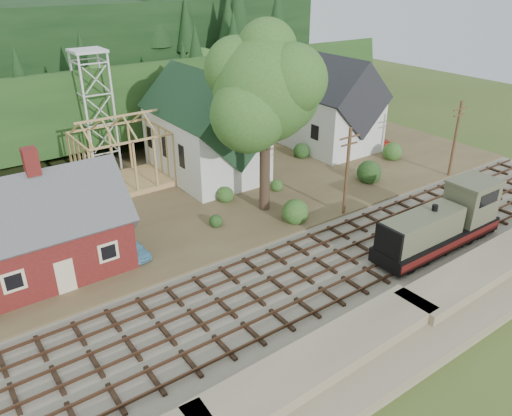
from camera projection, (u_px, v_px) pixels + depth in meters
ground at (324, 269)px, 36.02m from camera, size 140.00×140.00×0.00m
embankment at (421, 332)px, 29.82m from camera, size 64.00×5.00×1.60m
railroad_bed at (324, 268)px, 35.98m from camera, size 64.00×11.00×0.16m
village_flat at (200, 186)px, 49.08m from camera, size 64.00×26.00×0.30m
hillside at (110, 128)px, 66.66m from camera, size 70.00×28.96×12.74m
ridge at (73, 104)px, 78.34m from camera, size 80.00×20.00×12.00m
depot at (46, 232)px, 34.26m from camera, size 10.80×7.41×9.00m
church at (206, 129)px, 49.14m from camera, size 8.40×15.17×13.00m
farmhouse at (330, 109)px, 57.16m from camera, size 8.40×10.80×10.60m
timber_frame at (122, 157)px, 47.49m from camera, size 8.20×6.20×6.99m
lattice_tower at (91, 75)px, 48.89m from camera, size 3.20×3.20×12.12m
big_tree at (266, 97)px, 40.01m from camera, size 10.90×8.40×14.70m
telegraph_pole_near at (347, 171)px, 41.60m from camera, size 2.20×0.28×8.00m
telegraph_pole_far at (455, 138)px, 49.45m from camera, size 2.20×0.28×8.00m
locomotive at (443, 224)px, 37.72m from camera, size 11.78×2.94×4.72m
car_blue at (132, 248)px, 36.79m from camera, size 1.92×3.77×1.23m
car_green at (37, 262)px, 34.97m from camera, size 4.08×1.63×1.32m
car_red at (373, 143)px, 58.36m from camera, size 5.30×3.92×1.34m
patio_set at (5, 265)px, 31.95m from camera, size 2.28×2.28×2.54m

